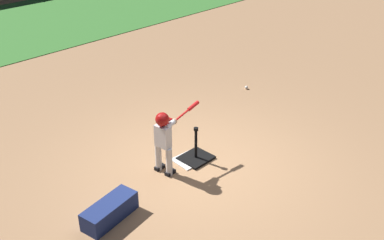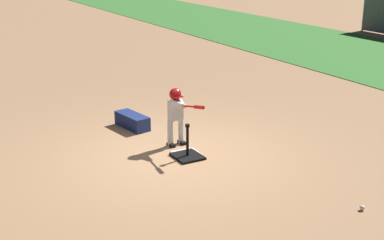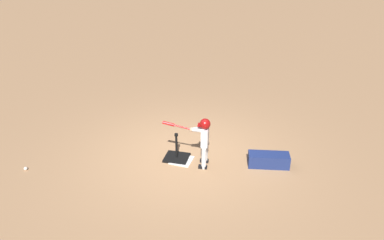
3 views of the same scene
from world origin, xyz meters
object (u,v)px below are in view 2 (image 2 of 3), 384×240
Objects in this scene: batting_tee at (188,154)px; equipment_bag at (132,121)px; baseball at (362,208)px; batter_child at (177,110)px.

batting_tee is 0.72× the size of equipment_bag.
baseball is 5.00m from equipment_bag.
batting_tee is 3.11m from baseball.
equipment_bag is at bearing -167.12° from batter_child.
batting_tee reaches higher than baseball.
batting_tee is 0.86m from batter_child.
baseball is (2.88, 1.17, -0.03)m from batting_tee.
batting_tee is 1.94m from equipment_bag.
baseball is 0.09× the size of equipment_bag.
batter_child is at bearing 3.54° from equipment_bag.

